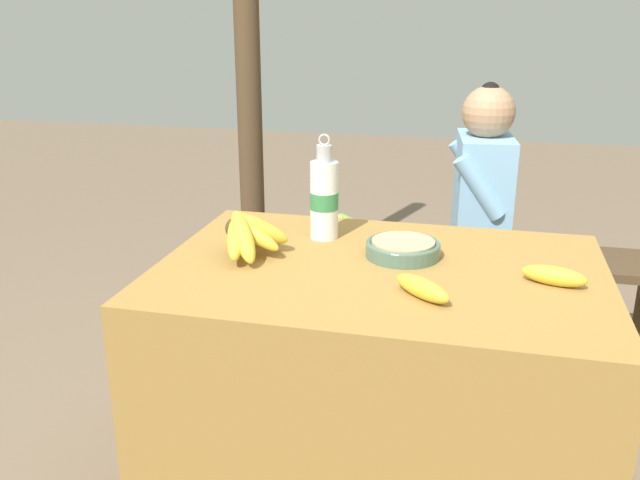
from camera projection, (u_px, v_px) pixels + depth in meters
name	position (u px, v px, depth m)	size (l,w,h in m)	color
market_counter	(376.00, 398.00, 1.82)	(1.11, 0.76, 0.76)	olive
banana_bunch_ripe	(249.00, 231.00, 1.76)	(0.18, 0.28, 0.13)	#4C381E
serving_bowl	(403.00, 248.00, 1.75)	(0.19, 0.19, 0.04)	#4C6B5B
water_bottle	(324.00, 198.00, 1.87)	(0.08, 0.08, 0.29)	white
loose_banana_front	(422.00, 288.00, 1.50)	(0.15, 0.14, 0.05)	gold
loose_banana_side	(554.00, 276.00, 1.57)	(0.16, 0.08, 0.05)	gold
wooden_bench	(453.00, 263.00, 2.79)	(1.76, 0.32, 0.44)	#4C3823
seated_vendor	(469.00, 202.00, 2.66)	(0.43, 0.41, 1.11)	#564C60
banana_bunch_green	(345.00, 225.00, 2.86)	(0.16, 0.27, 0.13)	#4C381E
support_post_near	(248.00, 56.00, 2.98)	(0.11, 0.11, 2.34)	#4C3823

